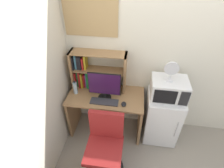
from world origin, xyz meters
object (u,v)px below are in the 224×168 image
microwave (169,89)px  desk_fan (171,70)px  monitor (104,85)px  water_bottle (75,88)px  wall_corkboard (91,18)px  desk_chair (105,149)px  keyboard (104,102)px  mini_fridge (162,117)px  computer_mouse (124,104)px  hutch_bookshelf (90,70)px

microwave → desk_fan: 0.30m
monitor → water_bottle: size_ratio=2.14×
microwave → wall_corkboard: (-1.11, 0.28, 0.81)m
microwave → desk_chair: microwave is taller
monitor → keyboard: (0.01, -0.10, -0.22)m
mini_fridge → desk_chair: 1.02m
water_bottle → desk_chair: size_ratio=0.23×
computer_mouse → water_bottle: water_bottle is taller
monitor → desk_fan: desk_fan is taller
hutch_bookshelf → monitor: size_ratio=1.76×
computer_mouse → keyboard: bearing=177.3°
monitor → desk_chair: 0.85m
microwave → desk_fan: (-0.03, -0.01, 0.30)m
mini_fridge → water_bottle: bearing=-179.7°
mini_fridge → microwave: 0.57m
computer_mouse → water_bottle: 0.77m
desk_fan → hutch_bookshelf: bearing=170.1°
water_bottle → mini_fridge: bearing=0.3°
monitor → microwave: (0.89, 0.05, 0.00)m
hutch_bookshelf → water_bottle: 0.35m
desk_fan → water_bottle: bearing=-179.8°
monitor → computer_mouse: bearing=-20.8°
mini_fridge → microwave: bearing=89.9°
mini_fridge → wall_corkboard: (-1.11, 0.28, 1.39)m
mini_fridge → desk_chair: desk_chair is taller
monitor → desk_fan: 0.91m
computer_mouse → water_bottle: (-0.75, 0.16, 0.09)m
computer_mouse → microwave: microwave is taller
wall_corkboard → microwave: bearing=-14.2°
hutch_bookshelf → desk_fan: desk_fan is taller
microwave → desk_chair: bearing=-139.6°
keyboard → water_bottle: (-0.47, 0.14, 0.09)m
water_bottle → desk_fan: bearing=0.2°
monitor → computer_mouse: 0.38m
desk_fan → microwave: bearing=11.8°
mini_fridge → wall_corkboard: bearing=165.6°
hutch_bookshelf → wall_corkboard: wall_corkboard is taller
keyboard → wall_corkboard: 1.15m
keyboard → microwave: 0.92m
hutch_bookshelf → desk_chair: hutch_bookshelf is taller
hutch_bookshelf → keyboard: bearing=-51.4°
desk_chair → wall_corkboard: bearing=109.0°
mini_fridge → microwave: (0.00, 0.00, 0.57)m
monitor → wall_corkboard: 0.91m
computer_mouse → microwave: size_ratio=0.21×
desk_chair → wall_corkboard: (-0.33, 0.95, 1.41)m
desk_fan → wall_corkboard: wall_corkboard is taller
computer_mouse → desk_fan: size_ratio=0.37×
monitor → hutch_bookshelf: bearing=137.1°
keyboard → desk_fan: desk_fan is taller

